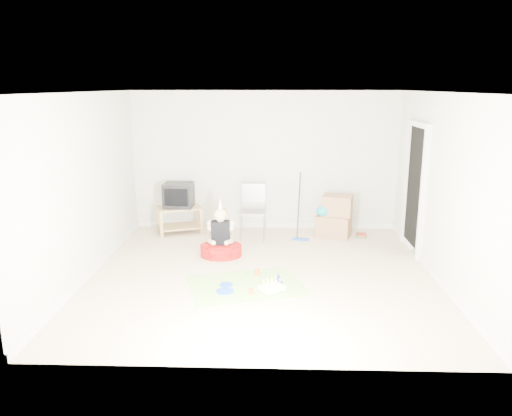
{
  "coord_description": "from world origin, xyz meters",
  "views": [
    {
      "loc": [
        0.14,
        -6.85,
        2.69
      ],
      "look_at": [
        -0.1,
        0.4,
        0.9
      ],
      "focal_mm": 35.0,
      "sensor_mm": 36.0,
      "label": 1
    }
  ],
  "objects_px": {
    "cardboard_boxes": "(335,217)",
    "seated_woman": "(221,244)",
    "folding_chair": "(253,212)",
    "birthday_cake": "(272,289)",
    "crt_tv": "(179,195)",
    "tv_stand": "(179,218)"
  },
  "relations": [
    {
      "from": "folding_chair",
      "to": "seated_woman",
      "type": "distance_m",
      "value": 1.11
    },
    {
      "from": "folding_chair",
      "to": "cardboard_boxes",
      "type": "relative_size",
      "value": 1.33
    },
    {
      "from": "tv_stand",
      "to": "crt_tv",
      "type": "distance_m",
      "value": 0.43
    },
    {
      "from": "crt_tv",
      "to": "seated_woman",
      "type": "bearing_deg",
      "value": -52.66
    },
    {
      "from": "folding_chair",
      "to": "tv_stand",
      "type": "bearing_deg",
      "value": 166.48
    },
    {
      "from": "folding_chair",
      "to": "cardboard_boxes",
      "type": "xyz_separation_m",
      "value": [
        1.48,
        0.22,
        -0.13
      ]
    },
    {
      "from": "cardboard_boxes",
      "to": "folding_chair",
      "type": "bearing_deg",
      "value": -171.7
    },
    {
      "from": "seated_woman",
      "to": "tv_stand",
      "type": "bearing_deg",
      "value": 125.1
    },
    {
      "from": "seated_woman",
      "to": "birthday_cake",
      "type": "distance_m",
      "value": 1.64
    },
    {
      "from": "folding_chair",
      "to": "birthday_cake",
      "type": "distance_m",
      "value": 2.43
    },
    {
      "from": "cardboard_boxes",
      "to": "seated_woman",
      "type": "height_order",
      "value": "seated_woman"
    },
    {
      "from": "birthday_cake",
      "to": "crt_tv",
      "type": "bearing_deg",
      "value": 122.66
    },
    {
      "from": "tv_stand",
      "to": "folding_chair",
      "type": "xyz_separation_m",
      "value": [
        1.39,
        -0.33,
        0.2
      ]
    },
    {
      "from": "crt_tv",
      "to": "cardboard_boxes",
      "type": "distance_m",
      "value": 2.89
    },
    {
      "from": "folding_chair",
      "to": "birthday_cake",
      "type": "bearing_deg",
      "value": -81.72
    },
    {
      "from": "cardboard_boxes",
      "to": "seated_woman",
      "type": "relative_size",
      "value": 0.79
    },
    {
      "from": "tv_stand",
      "to": "seated_woman",
      "type": "xyz_separation_m",
      "value": [
        0.91,
        -1.29,
        -0.08
      ]
    },
    {
      "from": "tv_stand",
      "to": "birthday_cake",
      "type": "xyz_separation_m",
      "value": [
        1.73,
        -2.7,
        -0.25
      ]
    },
    {
      "from": "folding_chair",
      "to": "seated_woman",
      "type": "relative_size",
      "value": 1.05
    },
    {
      "from": "birthday_cake",
      "to": "seated_woman",
      "type": "bearing_deg",
      "value": 120.3
    },
    {
      "from": "seated_woman",
      "to": "crt_tv",
      "type": "bearing_deg",
      "value": 125.1
    },
    {
      "from": "tv_stand",
      "to": "folding_chair",
      "type": "relative_size",
      "value": 0.91
    }
  ]
}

